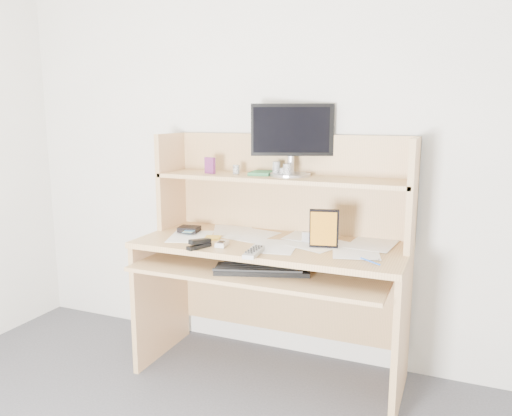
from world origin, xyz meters
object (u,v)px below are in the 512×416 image
at_px(game_case, 324,229).
at_px(desk, 276,249).
at_px(keyboard, 262,269).
at_px(tv_remote, 254,252).
at_px(monitor, 292,138).

bearing_deg(game_case, desk, 145.35).
bearing_deg(keyboard, desk, 78.88).
xyz_separation_m(desk, tv_remote, (0.01, -0.34, 0.07)).
bearing_deg(keyboard, tv_remote, -123.48).
height_order(desk, keyboard, desk).
bearing_deg(tv_remote, keyboard, 67.75).
bearing_deg(monitor, desk, -130.18).
bearing_deg(keyboard, game_case, 14.05).
bearing_deg(monitor, game_case, -64.96).
relative_size(tv_remote, game_case, 0.99).
bearing_deg(tv_remote, desk, 85.82).
height_order(tv_remote, monitor, monitor).
relative_size(game_case, monitor, 0.47).
distance_m(tv_remote, monitor, 0.70).
bearing_deg(tv_remote, game_case, 32.52).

